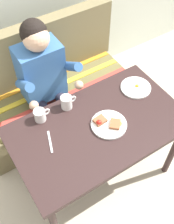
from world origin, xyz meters
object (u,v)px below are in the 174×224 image
(couch, at_px, (52,95))
(coffee_mug, at_px, (40,115))
(fork, at_px, (50,142))
(person, at_px, (45,79))
(plate_breakfast, at_px, (109,124))
(table, at_px, (98,132))
(plate_eggs, at_px, (136,87))
(coffee_mug_second, at_px, (67,102))

(couch, relative_size, coffee_mug, 12.20)
(couch, distance_m, fork, 0.88)
(person, relative_size, plate_breakfast, 4.96)
(table, height_order, plate_eggs, plate_eggs)
(coffee_mug_second, relative_size, fork, 0.69)
(plate_breakfast, relative_size, fork, 1.44)
(couch, distance_m, plate_eggs, 0.86)
(table, bearing_deg, person, 100.02)
(coffee_mug_second, bearing_deg, person, 91.01)
(table, bearing_deg, coffee_mug, 139.51)
(table, relative_size, coffee_mug_second, 10.17)
(plate_breakfast, distance_m, coffee_mug_second, 0.33)
(coffee_mug_second, xyz_separation_m, fork, (-0.24, -0.20, -0.05))
(person, xyz_separation_m, fork, (-0.24, -0.53, -0.01))
(table, relative_size, coffee_mug, 10.17)
(table, bearing_deg, couch, 90.00)
(person, height_order, coffee_mug_second, person)
(couch, relative_size, coffee_mug_second, 12.20)
(plate_eggs, height_order, coffee_mug_second, coffee_mug_second)
(couch, distance_m, coffee_mug_second, 0.68)
(fork, bearing_deg, plate_eggs, 24.69)
(plate_breakfast, bearing_deg, coffee_mug, 141.01)
(table, relative_size, plate_breakfast, 4.91)
(person, bearing_deg, coffee_mug, -121.65)
(fork, bearing_deg, plate_breakfast, 5.52)
(plate_eggs, bearing_deg, fork, -174.16)
(coffee_mug, bearing_deg, fork, -99.68)
(fork, bearing_deg, table, 8.60)
(couch, distance_m, coffee_mug, 0.74)
(plate_breakfast, height_order, fork, plate_breakfast)
(fork, bearing_deg, couch, 83.01)
(table, height_order, coffee_mug, coffee_mug)
(table, bearing_deg, plate_eggs, 18.05)
(plate_breakfast, bearing_deg, couch, 94.10)
(plate_eggs, distance_m, coffee_mug_second, 0.54)
(couch, xyz_separation_m, person, (-0.10, -0.17, 0.41))
(plate_eggs, distance_m, coffee_mug, 0.75)
(table, bearing_deg, plate_breakfast, -29.76)
(couch, xyz_separation_m, coffee_mug, (-0.31, -0.50, 0.45))
(table, distance_m, coffee_mug_second, 0.31)
(plate_breakfast, bearing_deg, table, 150.24)
(person, distance_m, coffee_mug, 0.39)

